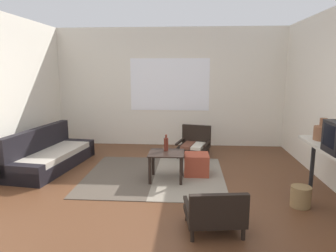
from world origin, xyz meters
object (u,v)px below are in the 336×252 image
object	(u,v)px
coffee_table	(166,159)
wicker_basket	(301,197)
armchair_by_window	(194,143)
glass_bottle	(166,144)
couch	(50,156)
clay_vase	(323,132)
console_shelf	(336,155)
ottoman_orange	(196,164)
armchair_striped_foreground	(215,212)

from	to	relation	value
coffee_table	wicker_basket	size ratio (longest dim) A/B	2.05
armchair_by_window	wicker_basket	xyz separation A→B (m)	(1.35, -2.33, -0.14)
armchair_by_window	glass_bottle	bearing A→B (deg)	-109.46
couch	clay_vase	size ratio (longest dim) A/B	6.47
couch	glass_bottle	xyz separation A→B (m)	(2.15, -0.39, 0.36)
console_shelf	couch	bearing A→B (deg)	162.77
coffee_table	clay_vase	world-z (taller)	clay_vase
glass_bottle	couch	bearing A→B (deg)	169.62
ottoman_orange	console_shelf	xyz separation A→B (m)	(1.72, -1.15, 0.53)
armchair_striped_foreground	clay_vase	bearing A→B (deg)	36.99
couch	glass_bottle	world-z (taller)	glass_bottle
armchair_striped_foreground	coffee_table	bearing A→B (deg)	112.19
coffee_table	clay_vase	xyz separation A→B (m)	(2.21, -0.42, 0.55)
wicker_basket	clay_vase	bearing A→B (deg)	48.18
glass_bottle	clay_vase	bearing A→B (deg)	-13.37
ottoman_orange	wicker_basket	distance (m)	1.76
couch	ottoman_orange	xyz separation A→B (m)	(2.66, -0.21, -0.04)
ottoman_orange	console_shelf	world-z (taller)	console_shelf
armchair_by_window	armchair_striped_foreground	world-z (taller)	armchair_by_window
couch	armchair_by_window	bearing A→B (deg)	20.29
console_shelf	glass_bottle	distance (m)	2.43
ottoman_orange	clay_vase	size ratio (longest dim) A/B	1.32
armchair_by_window	clay_vase	bearing A→B (deg)	-47.46
clay_vase	armchair_striped_foreground	bearing A→B (deg)	-143.01
couch	armchair_striped_foreground	xyz separation A→B (m)	(2.82, -2.10, 0.02)
ottoman_orange	glass_bottle	bearing A→B (deg)	-159.74
couch	armchair_by_window	xyz separation A→B (m)	(2.64, 0.97, 0.06)
couch	coffee_table	xyz separation A→B (m)	(2.17, -0.50, 0.14)
armchair_by_window	coffee_table	bearing A→B (deg)	-107.70
coffee_table	console_shelf	xyz separation A→B (m)	(2.21, -0.86, 0.35)
armchair_striped_foreground	glass_bottle	size ratio (longest dim) A/B	2.55
clay_vase	ottoman_orange	bearing A→B (deg)	157.44
armchair_striped_foreground	ottoman_orange	distance (m)	1.90
coffee_table	wicker_basket	world-z (taller)	coffee_table
wicker_basket	armchair_by_window	bearing A→B (deg)	120.14
console_shelf	armchair_by_window	bearing A→B (deg)	126.75
clay_vase	wicker_basket	xyz separation A→B (m)	(-0.39, -0.43, -0.77)
couch	wicker_basket	size ratio (longest dim) A/B	7.28
coffee_table	armchair_by_window	world-z (taller)	armchair_by_window
coffee_table	armchair_striped_foreground	size ratio (longest dim) A/B	0.81
console_shelf	glass_bottle	xyz separation A→B (m)	(-2.22, 0.96, -0.14)
coffee_table	ottoman_orange	world-z (taller)	coffee_table
coffee_table	ottoman_orange	xyz separation A→B (m)	(0.49, 0.29, -0.18)
console_shelf	armchair_striped_foreground	bearing A→B (deg)	-154.61
armchair_by_window	clay_vase	xyz separation A→B (m)	(1.74, -1.90, 0.63)
console_shelf	clay_vase	distance (m)	0.48
armchair_striped_foreground	glass_bottle	xyz separation A→B (m)	(-0.67, 1.70, 0.34)
coffee_table	wicker_basket	bearing A→B (deg)	-25.19
couch	console_shelf	bearing A→B (deg)	-17.23
couch	wicker_basket	bearing A→B (deg)	-18.77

